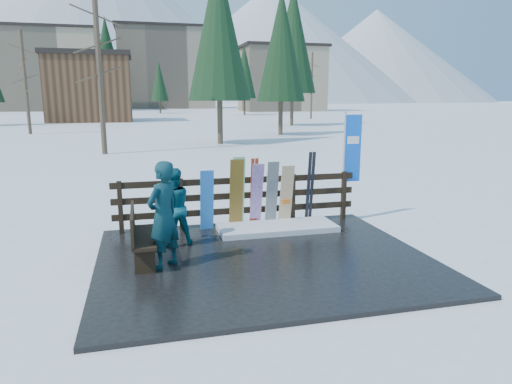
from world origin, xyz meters
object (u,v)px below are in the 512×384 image
object	(u,v)px
snowboard_1	(238,193)
snowboard_5	(286,195)
rental_flag	(351,152)
person_back	(173,207)
snowboard_0	(207,200)
snowboard_2	(236,194)
bench	(139,234)
snowboard_4	(272,194)
snowboard_3	(257,195)
person_front	(163,215)

from	to	relation	value
snowboard_1	snowboard_5	size ratio (longest dim) A/B	1.16
rental_flag	person_back	size ratio (longest dim) A/B	1.67
snowboard_0	snowboard_5	size ratio (longest dim) A/B	0.97
snowboard_0	snowboard_1	distance (m)	0.72
snowboard_2	snowboard_5	xyz separation A→B (m)	(1.17, 0.00, -0.09)
snowboard_2	snowboard_5	distance (m)	1.17
snowboard_5	snowboard_0	bearing A→B (deg)	180.00
snowboard_0	rental_flag	size ratio (longest dim) A/B	0.53
bench	person_back	distance (m)	1.07
snowboard_2	snowboard_4	xyz separation A→B (m)	(0.82, -0.00, -0.04)
person_back	snowboard_3	bearing A→B (deg)	-167.67
bench	person_front	xyz separation A→B (m)	(0.42, -0.39, 0.41)
snowboard_1	rental_flag	size ratio (longest dim) A/B	0.63
snowboard_2	bench	bearing A→B (deg)	-141.66
snowboard_3	snowboard_5	world-z (taller)	snowboard_3
snowboard_0	person_back	distance (m)	1.18
snowboard_4	person_back	world-z (taller)	person_back
rental_flag	person_back	bearing A→B (deg)	-165.17
snowboard_5	person_back	distance (m)	2.76
snowboard_1	snowboard_3	world-z (taller)	snowboard_1
snowboard_4	rental_flag	world-z (taller)	rental_flag
snowboard_3	snowboard_4	distance (m)	0.36
snowboard_3	person_front	size ratio (longest dim) A/B	0.82
bench	snowboard_2	bearing A→B (deg)	38.34
snowboard_1	snowboard_3	bearing A→B (deg)	0.00
snowboard_2	person_front	distance (m)	2.67
snowboard_5	rental_flag	world-z (taller)	rental_flag
snowboard_2	snowboard_3	xyz separation A→B (m)	(0.47, 0.00, -0.05)
snowboard_1	rental_flag	bearing A→B (deg)	5.48
snowboard_1	snowboard_5	world-z (taller)	snowboard_1
snowboard_4	snowboard_0	bearing A→B (deg)	180.00
snowboard_1	bench	bearing A→B (deg)	-142.28
bench	snowboard_2	world-z (taller)	snowboard_2
snowboard_3	person_front	xyz separation A→B (m)	(-2.16, -2.06, 0.19)
snowboard_2	rental_flag	distance (m)	2.99
snowboard_4	rental_flag	size ratio (longest dim) A/B	0.58
snowboard_1	snowboard_4	world-z (taller)	snowboard_1
rental_flag	person_back	xyz separation A→B (m)	(-4.31, -1.14, -0.83)
snowboard_4	person_back	size ratio (longest dim) A/B	0.98
bench	snowboard_5	distance (m)	3.68
snowboard_3	snowboard_2	bearing A→B (deg)	180.00
snowboard_5	person_back	size ratio (longest dim) A/B	0.92
snowboard_0	rental_flag	bearing A→B (deg)	4.39
snowboard_3	snowboard_4	bearing A→B (deg)	-0.00
snowboard_0	snowboard_2	size ratio (longest dim) A/B	0.86
snowboard_0	snowboard_4	distance (m)	1.48
bench	snowboard_5	world-z (taller)	snowboard_5
snowboard_0	snowboard_5	xyz separation A→B (m)	(1.83, 0.00, 0.02)
rental_flag	bench	bearing A→B (deg)	-158.69
snowboard_0	snowboard_2	world-z (taller)	snowboard_2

